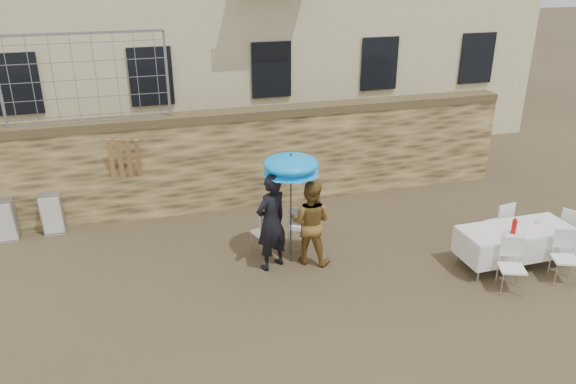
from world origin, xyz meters
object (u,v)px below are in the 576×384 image
object	(u,v)px
soda_bottle	(514,227)
table_chair_side	(573,230)
woman_dress	(310,222)
table_chair_front_right	(566,258)
umbrella	(291,168)
couple_chair_right	(299,226)
table_chair_back	(498,223)
chair_stack_right	(53,211)
chair_stack_left	(6,216)
table_chair_front_left	(512,267)
couple_chair_left	(264,231)
man_suit	(271,222)
banquet_table	(517,230)

from	to	relation	value
soda_bottle	table_chair_side	bearing A→B (deg)	8.88
soda_bottle	woman_dress	bearing A→B (deg)	158.42
table_chair_front_right	umbrella	bearing A→B (deg)	176.43
couple_chair_right	soda_bottle	distance (m)	3.97
woman_dress	table_chair_front_right	bearing A→B (deg)	-173.61
soda_bottle	table_chair_back	xyz separation A→B (m)	(0.40, 0.95, -0.43)
table_chair_side	chair_stack_right	bearing A→B (deg)	42.31
umbrella	table_chair_side	distance (m)	5.68
chair_stack_left	chair_stack_right	xyz separation A→B (m)	(0.90, 0.00, 0.00)
couple_chair_right	table_chair_back	distance (m)	3.98
couple_chair_right	chair_stack_right	distance (m)	5.19
umbrella	table_chair_front_left	distance (m)	4.19
table_chair_side	chair_stack_left	world-z (taller)	table_chair_side
couple_chair_left	table_chair_back	size ratio (longest dim) A/B	1.00
man_suit	table_chair_front_left	bearing A→B (deg)	125.36
umbrella	table_chair_side	world-z (taller)	umbrella
umbrella	couple_chair_right	distance (m)	1.53
woman_dress	chair_stack_right	bearing A→B (deg)	2.24
woman_dress	chair_stack_left	size ratio (longest dim) A/B	1.79
couple_chair_left	table_chair_side	xyz separation A→B (m)	(5.76, -1.65, 0.00)
soda_bottle	banquet_table	bearing A→B (deg)	36.87
table_chair_back	table_chair_side	world-z (taller)	same
man_suit	table_chair_front_right	world-z (taller)	man_suit
woman_dress	couple_chair_right	xyz separation A→B (m)	(-0.05, 0.55, -0.34)
chair_stack_right	couple_chair_left	bearing A→B (deg)	-28.14
umbrella	couple_chair_right	bearing A→B (deg)	56.31
couple_chair_right	soda_bottle	world-z (taller)	soda_bottle
man_suit	soda_bottle	distance (m)	4.37
umbrella	table_chair_back	distance (m)	4.43
man_suit	banquet_table	xyz separation A→B (m)	(4.36, -1.20, -0.20)
couple_chair_left	table_chair_front_left	size ratio (longest dim) A/B	1.00
umbrella	soda_bottle	size ratio (longest dim) A/B	7.80
banquet_table	chair_stack_right	bearing A→B (deg)	155.04
man_suit	table_chair_back	size ratio (longest dim) A/B	1.94
chair_stack_left	chair_stack_right	world-z (taller)	same
woman_dress	table_chair_back	bearing A→B (deg)	-154.22
man_suit	table_chair_back	distance (m)	4.60
woman_dress	table_chair_back	xyz separation A→B (m)	(3.81, -0.40, -0.34)
table_chair_front_left	table_chair_side	size ratio (longest dim) A/B	1.00
chair_stack_left	woman_dress	bearing A→B (deg)	-25.47
woman_dress	table_chair_front_right	size ratio (longest dim) A/B	1.71
couple_chair_right	woman_dress	bearing A→B (deg)	120.28
chair_stack_left	table_chair_front_left	bearing A→B (deg)	-28.18
umbrella	couple_chair_left	size ratio (longest dim) A/B	2.11
table_chair_front_left	chair_stack_right	bearing A→B (deg)	170.32
man_suit	table_chair_side	xyz separation A→B (m)	(5.76, -1.10, -0.45)
couple_chair_right	table_chair_front_left	bearing A→B (deg)	165.85
couple_chair_left	couple_chair_right	bearing A→B (deg)	162.64
chair_stack_left	table_chair_side	bearing A→B (deg)	-19.59
man_suit	woman_dress	size ratio (longest dim) A/B	1.13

